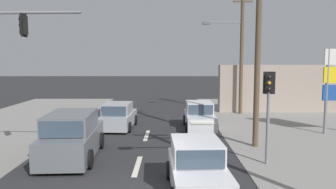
# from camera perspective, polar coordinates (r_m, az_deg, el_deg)

# --- Properties ---
(lane_dash_mid) EXTENTS (0.20, 2.40, 0.01)m
(lane_dash_mid) POSITION_cam_1_polar(r_m,az_deg,el_deg) (12.71, -5.36, -12.27)
(lane_dash_mid) COLOR silver
(lane_dash_mid) RESTS_ON ground
(lane_dash_far) EXTENTS (0.20, 2.40, 0.01)m
(lane_dash_far) POSITION_cam_1_polar(r_m,az_deg,el_deg) (17.51, -3.73, -7.12)
(lane_dash_far) COLOR silver
(lane_dash_far) RESTS_ON ground
(utility_pole_midground_right) EXTENTS (3.77, 0.64, 10.92)m
(utility_pole_midground_right) POSITION_cam_1_polar(r_m,az_deg,el_deg) (15.36, 15.10, 12.72)
(utility_pole_midground_right) COLOR brown
(utility_pole_midground_right) RESTS_ON ground
(utility_pole_background_right) EXTENTS (3.78, 0.44, 9.24)m
(utility_pole_background_right) POSITION_cam_1_polar(r_m,az_deg,el_deg) (24.52, 12.40, 8.25)
(utility_pole_background_right) COLOR brown
(utility_pole_background_right) RESTS_ON ground
(traffic_signal_mast) EXTENTS (3.69, 0.44, 6.00)m
(traffic_signal_mast) POSITION_cam_1_polar(r_m,az_deg,el_deg) (13.65, -26.96, 4.71)
(traffic_signal_mast) COLOR slate
(traffic_signal_mast) RESTS_ON ground
(pedestal_signal_right_kerb) EXTENTS (0.44, 0.31, 3.56)m
(pedestal_signal_right_kerb) POSITION_cam_1_polar(r_m,az_deg,el_deg) (12.87, 17.10, -1.26)
(pedestal_signal_right_kerb) COLOR slate
(pedestal_signal_right_kerb) RESTS_ON ground
(shopfront_wall_far) EXTENTS (12.00, 1.00, 3.60)m
(shopfront_wall_far) POSITION_cam_1_polar(r_m,az_deg,el_deg) (26.93, 21.60, 0.98)
(shopfront_wall_far) COLOR #A39384
(shopfront_wall_far) RESTS_ON ground
(hatchback_oncoming_mid) EXTENTS (1.91, 3.71, 1.53)m
(hatchback_oncoming_mid) POSITION_cam_1_polar(r_m,az_deg,el_deg) (19.30, -8.63, -3.81)
(hatchback_oncoming_mid) COLOR #A3A8AD
(hatchback_oncoming_mid) RESTS_ON ground
(hatchback_crossing_left) EXTENTS (1.93, 3.72, 1.53)m
(hatchback_crossing_left) POSITION_cam_1_polar(r_m,az_deg,el_deg) (10.28, 5.10, -12.67)
(hatchback_crossing_left) COLOR silver
(hatchback_crossing_left) RESTS_ON ground
(suv_receding_far) EXTENTS (2.26, 4.63, 1.90)m
(suv_receding_far) POSITION_cam_1_polar(r_m,az_deg,el_deg) (13.92, -16.36, -7.11)
(suv_receding_far) COLOR slate
(suv_receding_far) RESTS_ON ground
(hatchback_kerbside_parked) EXTENTS (1.81, 3.65, 1.53)m
(hatchback_kerbside_parked) POSITION_cam_1_polar(r_m,az_deg,el_deg) (19.24, 5.50, -3.80)
(hatchback_kerbside_parked) COLOR silver
(hatchback_kerbside_parked) RESTS_ON ground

